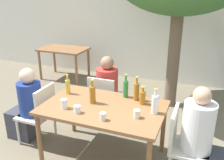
% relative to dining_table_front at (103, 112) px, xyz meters
% --- Properties ---
extents(ground_plane, '(30.00, 30.00, 0.00)m').
position_rel_dining_table_front_xyz_m(ground_plane, '(0.00, 0.00, -0.69)').
color(ground_plane, '#706651').
extents(cafe_building_wall, '(10.00, 0.08, 2.80)m').
position_rel_dining_table_front_xyz_m(cafe_building_wall, '(0.00, 3.23, 0.71)').
color(cafe_building_wall, white).
rests_on(cafe_building_wall, ground_plane).
extents(dining_table_front, '(1.54, 0.97, 0.77)m').
position_rel_dining_table_front_xyz_m(dining_table_front, '(0.00, 0.00, 0.00)').
color(dining_table_front, brown).
rests_on(dining_table_front, ground_plane).
extents(dining_table_back, '(1.14, 0.74, 0.77)m').
position_rel_dining_table_front_xyz_m(dining_table_back, '(-2.15, 2.51, -0.03)').
color(dining_table_back, brown).
rests_on(dining_table_back, ground_plane).
extents(patio_chair_0, '(0.44, 0.44, 0.89)m').
position_rel_dining_table_front_xyz_m(patio_chair_0, '(-1.00, 0.00, -0.19)').
color(patio_chair_0, beige).
rests_on(patio_chair_0, ground_plane).
extents(patio_chair_1, '(0.44, 0.44, 0.89)m').
position_rel_dining_table_front_xyz_m(patio_chair_1, '(1.00, 0.00, -0.19)').
color(patio_chair_1, beige).
rests_on(patio_chair_1, ground_plane).
extents(patio_chair_2, '(0.44, 0.44, 0.89)m').
position_rel_dining_table_front_xyz_m(patio_chair_2, '(-0.31, 0.71, -0.19)').
color(patio_chair_2, beige).
rests_on(patio_chair_2, ground_plane).
extents(person_seated_0, '(0.57, 0.33, 1.14)m').
position_rel_dining_table_front_xyz_m(person_seated_0, '(-1.24, -0.00, -0.18)').
color(person_seated_0, '#383842').
rests_on(person_seated_0, ground_plane).
extents(person_seated_1, '(0.58, 0.35, 1.20)m').
position_rel_dining_table_front_xyz_m(person_seated_1, '(1.23, -0.00, -0.15)').
color(person_seated_1, '#383842').
rests_on(person_seated_1, ground_plane).
extents(person_seated_2, '(0.35, 0.58, 1.17)m').
position_rel_dining_table_front_xyz_m(person_seated_2, '(-0.31, 0.95, -0.17)').
color(person_seated_2, '#383842').
rests_on(person_seated_2, ground_plane).
extents(oil_cruet_0, '(0.07, 0.07, 0.28)m').
position_rel_dining_table_front_xyz_m(oil_cruet_0, '(-0.62, 0.18, 0.19)').
color(oil_cruet_0, gold).
rests_on(oil_cruet_0, dining_table_front).
extents(amber_bottle_1, '(0.08, 0.08, 0.24)m').
position_rel_dining_table_front_xyz_m(amber_bottle_1, '(0.44, 0.25, 0.17)').
color(amber_bottle_1, '#9E661E').
rests_on(amber_bottle_1, dining_table_front).
extents(amber_bottle_2, '(0.08, 0.08, 0.32)m').
position_rel_dining_table_front_xyz_m(amber_bottle_2, '(-0.17, 0.04, 0.20)').
color(amber_bottle_2, '#9E661E').
rests_on(amber_bottle_2, dining_table_front).
extents(green_bottle_3, '(0.07, 0.07, 0.33)m').
position_rel_dining_table_front_xyz_m(green_bottle_3, '(0.17, 0.37, 0.20)').
color(green_bottle_3, '#287A38').
rests_on(green_bottle_3, dining_table_front).
extents(water_bottle_4, '(0.08, 0.08, 0.31)m').
position_rel_dining_table_front_xyz_m(water_bottle_4, '(0.64, 0.06, 0.20)').
color(water_bottle_4, silver).
rests_on(water_bottle_4, dining_table_front).
extents(amber_bottle_5, '(0.07, 0.07, 0.33)m').
position_rel_dining_table_front_xyz_m(amber_bottle_5, '(0.33, 0.33, 0.21)').
color(amber_bottle_5, '#9E661E').
rests_on(amber_bottle_5, dining_table_front).
extents(drinking_glass_0, '(0.08, 0.08, 0.12)m').
position_rel_dining_table_front_xyz_m(drinking_glass_0, '(-0.43, -0.23, 0.14)').
color(drinking_glass_0, white).
rests_on(drinking_glass_0, dining_table_front).
extents(drinking_glass_1, '(0.08, 0.08, 0.09)m').
position_rel_dining_table_front_xyz_m(drinking_glass_1, '(-0.22, -0.27, 0.12)').
color(drinking_glass_1, white).
rests_on(drinking_glass_1, dining_table_front).
extents(drinking_glass_2, '(0.07, 0.07, 0.09)m').
position_rel_dining_table_front_xyz_m(drinking_glass_2, '(0.13, -0.32, 0.12)').
color(drinking_glass_2, silver).
rests_on(drinking_glass_2, dining_table_front).
extents(drinking_glass_3, '(0.08, 0.08, 0.10)m').
position_rel_dining_table_front_xyz_m(drinking_glass_3, '(0.47, -0.12, 0.13)').
color(drinking_glass_3, silver).
rests_on(drinking_glass_3, dining_table_front).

